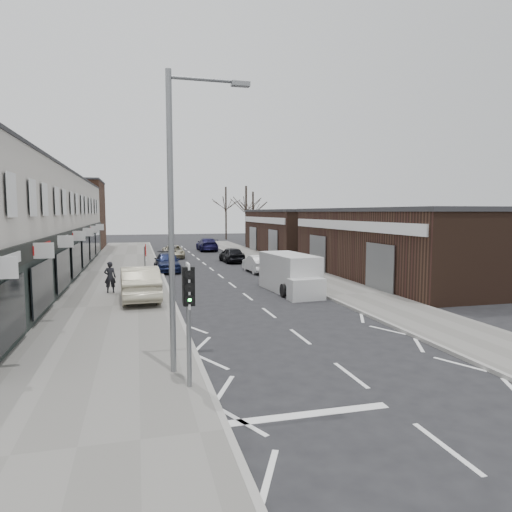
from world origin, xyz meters
TOP-DOWN VIEW (x-y plane):
  - ground at (0.00, 0.00)m, footprint 160.00×160.00m
  - pavement_left at (-6.75, 22.00)m, footprint 5.50×64.00m
  - pavement_right at (5.75, 22.00)m, footprint 3.50×64.00m
  - shop_terrace_left at (-13.50, 19.50)m, footprint 8.00×41.00m
  - brick_block_far at (-13.50, 45.00)m, footprint 8.00×10.00m
  - right_unit_near at (12.50, 14.00)m, footprint 10.00×18.00m
  - right_unit_far at (12.50, 34.00)m, footprint 10.00×16.00m
  - tree_far_a at (9.00, 48.00)m, footprint 3.60×3.60m
  - tree_far_b at (11.50, 54.00)m, footprint 3.60×3.60m
  - tree_far_c at (8.50, 60.00)m, footprint 3.60×3.60m
  - traffic_light at (-4.40, -2.02)m, footprint 0.28×0.60m
  - street_lamp at (-4.53, -0.80)m, footprint 2.23×0.22m
  - warning_sign at (-5.16, 12.00)m, footprint 0.12×0.80m
  - white_van at (2.66, 10.82)m, footprint 2.30×5.57m
  - sedan_on_pavement at (-5.51, 10.01)m, footprint 2.02×5.17m
  - pedestrian at (-7.04, 12.40)m, footprint 0.64×0.44m
  - parked_car_left_a at (-3.40, 21.41)m, footprint 1.73×4.30m
  - parked_car_left_b at (-3.40, 22.88)m, footprint 2.19×4.62m
  - parked_car_left_c at (-2.20, 31.63)m, footprint 2.12×4.43m
  - parked_car_right_a at (3.01, 19.32)m, footprint 1.51×3.99m
  - parked_car_right_b at (2.51, 26.38)m, footprint 1.85×4.09m
  - parked_car_right_c at (2.20, 38.94)m, footprint 2.10×5.10m

SIDE VIEW (x-z plane):
  - ground at x=0.00m, z-range 0.00..0.00m
  - tree_far_a at x=9.00m, z-range -4.00..4.00m
  - tree_far_b at x=11.50m, z-range -3.75..3.75m
  - tree_far_c at x=8.50m, z-range -4.25..4.25m
  - pavement_left at x=-6.75m, z-range 0.00..0.12m
  - pavement_right at x=5.75m, z-range 0.00..0.12m
  - parked_car_left_c at x=-2.20m, z-range 0.00..1.22m
  - parked_car_right_a at x=3.01m, z-range 0.00..1.30m
  - parked_car_left_b at x=-3.40m, z-range 0.00..1.30m
  - parked_car_right_b at x=2.51m, z-range 0.00..1.36m
  - parked_car_left_a at x=-3.40m, z-range 0.00..1.46m
  - parked_car_right_c at x=2.20m, z-range 0.00..1.48m
  - sedan_on_pavement at x=-5.51m, z-range 0.12..1.80m
  - pedestrian at x=-7.04m, z-range 0.12..1.81m
  - white_van at x=2.66m, z-range -0.06..2.06m
  - warning_sign at x=-5.16m, z-range 0.85..3.55m
  - right_unit_near at x=12.50m, z-range 0.00..4.50m
  - right_unit_far at x=12.50m, z-range 0.00..4.50m
  - traffic_light at x=-4.40m, z-range 0.86..3.96m
  - shop_terrace_left at x=-13.50m, z-range 0.00..7.10m
  - brick_block_far at x=-13.50m, z-range 0.00..8.00m
  - street_lamp at x=-4.53m, z-range 0.62..8.62m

